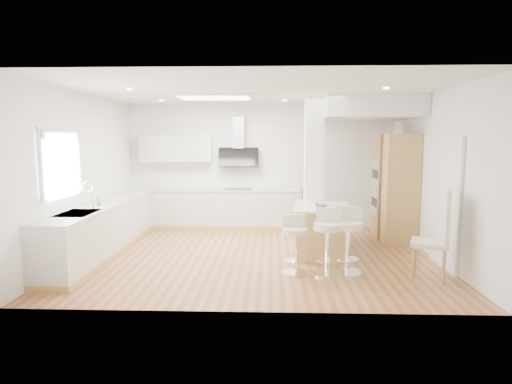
{
  "coord_description": "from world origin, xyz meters",
  "views": [
    {
      "loc": [
        0.23,
        -7.29,
        2.01
      ],
      "look_at": [
        -0.04,
        0.4,
        1.06
      ],
      "focal_mm": 30.0,
      "sensor_mm": 36.0,
      "label": 1
    }
  ],
  "objects_px": {
    "bar_stool_b": "(328,238)",
    "bar_stool_c": "(348,237)",
    "peninsula": "(321,229)",
    "dining_chair": "(439,233)",
    "bar_stool_a": "(294,241)"
  },
  "relations": [
    {
      "from": "bar_stool_b",
      "to": "bar_stool_c",
      "type": "bearing_deg",
      "value": 19.48
    },
    {
      "from": "peninsula",
      "to": "dining_chair",
      "type": "relative_size",
      "value": 1.16
    },
    {
      "from": "bar_stool_a",
      "to": "bar_stool_b",
      "type": "xyz_separation_m",
      "value": [
        0.49,
        -0.03,
        0.06
      ]
    },
    {
      "from": "peninsula",
      "to": "dining_chair",
      "type": "xyz_separation_m",
      "value": [
        1.5,
        -1.41,
        0.26
      ]
    },
    {
      "from": "bar_stool_c",
      "to": "dining_chair",
      "type": "height_order",
      "value": "dining_chair"
    },
    {
      "from": "bar_stool_a",
      "to": "bar_stool_b",
      "type": "relative_size",
      "value": 0.89
    },
    {
      "from": "bar_stool_a",
      "to": "bar_stool_c",
      "type": "distance_m",
      "value": 0.8
    },
    {
      "from": "bar_stool_a",
      "to": "bar_stool_b",
      "type": "bearing_deg",
      "value": -8.79
    },
    {
      "from": "peninsula",
      "to": "bar_stool_b",
      "type": "relative_size",
      "value": 1.52
    },
    {
      "from": "peninsula",
      "to": "bar_stool_c",
      "type": "relative_size",
      "value": 1.49
    },
    {
      "from": "bar_stool_b",
      "to": "dining_chair",
      "type": "relative_size",
      "value": 0.76
    },
    {
      "from": "peninsula",
      "to": "dining_chair",
      "type": "height_order",
      "value": "dining_chair"
    },
    {
      "from": "peninsula",
      "to": "bar_stool_a",
      "type": "xyz_separation_m",
      "value": [
        -0.53,
        -1.17,
        0.06
      ]
    },
    {
      "from": "peninsula",
      "to": "bar_stool_c",
      "type": "bearing_deg",
      "value": -69.81
    },
    {
      "from": "peninsula",
      "to": "bar_stool_c",
      "type": "xyz_separation_m",
      "value": [
        0.27,
        -1.16,
        0.14
      ]
    }
  ]
}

